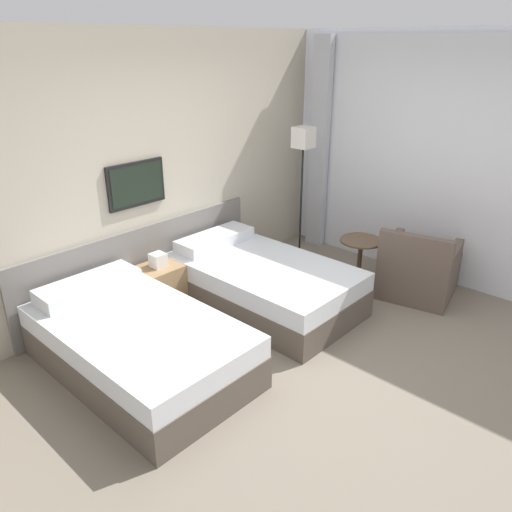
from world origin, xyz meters
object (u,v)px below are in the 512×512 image
(nightstand, at_px, (160,286))
(floor_lamp, at_px, (303,153))
(bed_near_door, at_px, (138,343))
(side_table, at_px, (360,254))
(armchair, at_px, (418,272))
(bed_near_window, at_px, (262,283))

(nightstand, xyz_separation_m, floor_lamp, (1.94, -0.29, 1.11))
(bed_near_door, relative_size, side_table, 3.38)
(floor_lamp, bearing_deg, bed_near_door, -171.15)
(nightstand, relative_size, armchair, 0.67)
(bed_near_door, xyz_separation_m, nightstand, (0.77, 0.71, -0.00))
(bed_near_door, xyz_separation_m, side_table, (2.58, -0.52, 0.15))
(bed_near_door, relative_size, nightstand, 3.13)
(floor_lamp, height_order, armchair, floor_lamp)
(bed_near_window, height_order, nightstand, nightstand)
(nightstand, height_order, armchair, armchair)
(bed_near_door, xyz_separation_m, bed_near_window, (1.55, 0.00, 0.00))
(armchair, bearing_deg, bed_near_window, 38.02)
(bed_near_window, bearing_deg, bed_near_door, 180.00)
(floor_lamp, height_order, side_table, floor_lamp)
(bed_near_door, relative_size, bed_near_window, 1.00)
(side_table, bearing_deg, bed_near_window, 153.20)
(nightstand, relative_size, floor_lamp, 0.37)
(nightstand, bearing_deg, armchair, -40.73)
(bed_near_door, bearing_deg, floor_lamp, 8.85)
(floor_lamp, bearing_deg, armchair, -84.37)
(floor_lamp, bearing_deg, side_table, -98.04)
(bed_near_window, height_order, armchair, armchair)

